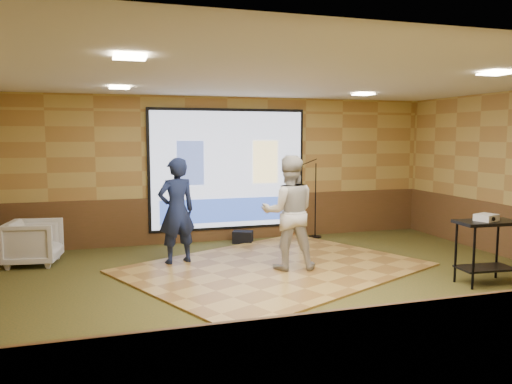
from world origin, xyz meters
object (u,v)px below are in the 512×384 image
object	(u,v)px
projector_screen	(228,171)
duffel_bag	(243,237)
dance_floor	(274,268)
banquet_chair	(34,242)
av_table	(487,240)
player_right	(289,212)
mic_stand	(313,215)
projector	(486,217)
player_left	(177,211)

from	to	relation	value
projector_screen	duffel_bag	world-z (taller)	projector_screen
dance_floor	banquet_chair	xyz separation A→B (m)	(-3.86, 1.47, 0.37)
dance_floor	av_table	xyz separation A→B (m)	(2.74, -1.70, 0.65)
player_right	mic_stand	size ratio (longest dim) A/B	1.07
projector_screen	dance_floor	distance (m)	2.84
av_table	mic_stand	bearing A→B (deg)	105.86
projector	mic_stand	distance (m)	4.07
mic_stand	duffel_bag	size ratio (longest dim) A/B	4.35
projector_screen	player_right	distance (m)	2.65
player_right	duffel_bag	bearing A→B (deg)	-73.23
player_left	mic_stand	world-z (taller)	player_left
av_table	mic_stand	distance (m)	4.05
mic_stand	banquet_chair	size ratio (longest dim) A/B	2.06
av_table	duffel_bag	world-z (taller)	av_table
projector_screen	mic_stand	distance (m)	2.08
banquet_chair	mic_stand	bearing A→B (deg)	-73.96
dance_floor	player_right	bearing A→B (deg)	-37.93
projector_screen	dance_floor	world-z (taller)	projector_screen
projector_screen	player_right	xyz separation A→B (m)	(0.37, -2.58, -0.51)
banquet_chair	duffel_bag	world-z (taller)	banquet_chair
player_left	duffel_bag	size ratio (longest dim) A/B	4.50
dance_floor	av_table	bearing A→B (deg)	-31.83
player_left	duffel_bag	world-z (taller)	player_left
av_table	banquet_chair	bearing A→B (deg)	154.30
player_right	banquet_chair	xyz separation A→B (m)	(-4.05, 1.62, -0.58)
player_left	duffel_bag	distance (m)	2.17
mic_stand	banquet_chair	distance (m)	5.54
dance_floor	player_left	bearing A→B (deg)	153.20
dance_floor	duffel_bag	bearing A→B (deg)	89.27
player_left	av_table	bearing A→B (deg)	135.53
banquet_chair	dance_floor	bearing A→B (deg)	-102.30
av_table	mic_stand	xyz separation A→B (m)	(-1.11, 3.89, -0.17)
player_right	projector	distance (m)	2.97
projector_screen	banquet_chair	size ratio (longest dim) A/B	3.93
player_left	banquet_chair	xyz separation A→B (m)	(-2.35, 0.72, -0.55)
mic_stand	player_right	bearing A→B (deg)	-117.54
player_right	projector	size ratio (longest dim) A/B	6.21
dance_floor	duffel_bag	xyz separation A→B (m)	(0.03, 2.07, 0.11)
player_left	player_right	distance (m)	1.92
dance_floor	av_table	size ratio (longest dim) A/B	4.75
player_left	player_right	size ratio (longest dim) A/B	0.97
av_table	duffel_bag	bearing A→B (deg)	125.73
av_table	banquet_chair	world-z (taller)	av_table
av_table	duffel_bag	size ratio (longest dim) A/B	2.38
projector	duffel_bag	distance (m)	4.72
mic_stand	player_left	bearing A→B (deg)	-151.33
projector	duffel_bag	world-z (taller)	projector
player_right	duffel_bag	size ratio (longest dim) A/B	4.64
projector	mic_stand	size ratio (longest dim) A/B	0.17
player_left	av_table	xyz separation A→B (m)	(4.25, -2.46, -0.27)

